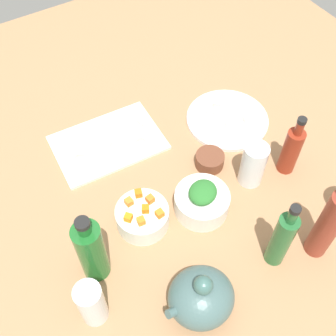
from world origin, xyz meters
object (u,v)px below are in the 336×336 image
Objects in this scene: plate_tofu at (227,119)px; bowl_carrots at (142,217)px; bowl_small_side at (210,160)px; cutting_board at (108,143)px; drinking_glass_2 at (253,165)px; drinking_glass_0 at (91,303)px; teapot at (201,297)px; bottle_0 at (291,150)px; bottle_2 at (91,251)px; bottle_3 at (329,224)px; bottle_1 at (282,239)px; bowl_greens at (202,202)px.

plate_tofu is 43.69cm from bowl_carrots.
bowl_small_side is (-25.43, -6.56, -0.98)cm from bowl_carrots.
drinking_glass_2 reaches higher than cutting_board.
cutting_board is at bearing -49.19° from drinking_glass_2.
bowl_small_side is at bearing -155.16° from drinking_glass_0.
drinking_glass_2 is at bearing 173.77° from bowl_carrots.
bowl_carrots reaches higher than bowl_small_side.
teapot is at bearing 34.84° from drinking_glass_2.
teapot is 0.82× the size of bottle_0.
drinking_glass_0 is 1.00× the size of drinking_glass_2.
bottle_2 is at bearing 2.24° from drinking_glass_2.
cutting_board is at bearing -41.49° from bottle_0.
bowl_small_side is 0.49× the size of teapot.
drinking_glass_2 is (-6.55, 10.06, 4.74)cm from bowl_small_side.
bowl_small_side is at bearing -78.17° from bottle_3.
drinking_glass_0 reaches higher than plate_tofu.
bottle_3 is (-32.42, 3.04, 6.40)cm from teapot.
bottle_2 reaches higher than drinking_glass_2.
bottle_3 reaches higher than plate_tofu.
bottle_0 is at bearing -155.06° from teapot.
bottle_1 is at bearing 131.87° from bowl_carrots.
bowl_small_side is 40.85cm from teapot.
bowl_greens is 22.88cm from bottle_1.
bottle_3 is at bearing 165.52° from drinking_glass_0.
bottle_2 reaches higher than cutting_board.
bottle_0 is (-3.10, 23.30, 7.50)cm from plate_tofu.
teapot is at bearing 128.47° from bottle_2.
bowl_carrots is (15.12, -4.40, -0.18)cm from bowl_greens.
bottle_3 is at bearing 154.43° from bottle_2.
plate_tofu is 23.38cm from drinking_glass_2.
bottle_2 is at bearing -117.85° from drinking_glass_0.
teapot reaches higher than bowl_greens.
bottle_1 is 0.83× the size of bottle_3.
teapot is (3.96, 54.03, 5.08)cm from cutting_board.
bottle_0 reaches higher than teapot.
bottle_1 reaches higher than teapot.
bottle_0 is 0.87× the size of bottle_2.
bottle_2 is at bearing -51.53° from teapot.
bowl_small_side is at bearing -165.52° from bowl_carrots.
drinking_glass_2 is at bearing -11.16° from bottle_0.
drinking_glass_0 reaches higher than bowl_small_side.
bottle_1 is 1.71× the size of drinking_glass_2.
bottle_3 reaches higher than teapot.
bottle_2 is (16.00, -20.14, 4.51)cm from teapot.
plate_tofu is 60.86cm from bottle_2.
plate_tofu is 1.09× the size of bottle_2.
bottle_2 reaches higher than plate_tofu.
drinking_glass_2 is (-9.50, -21.58, -2.89)cm from bottle_1.
bowl_small_side is 0.40× the size of bottle_0.
bowl_carrots is at bearing -16.21° from bowl_greens.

